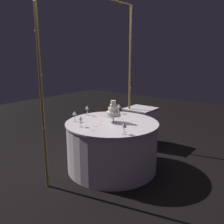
% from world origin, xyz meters
% --- Properties ---
extents(ground_plane, '(12.00, 12.00, 0.00)m').
position_xyz_m(ground_plane, '(0.00, 0.00, 0.00)').
color(ground_plane, black).
extents(decorative_arch, '(1.93, 0.06, 2.51)m').
position_xyz_m(decorative_arch, '(-0.00, 0.33, 1.59)').
color(decorative_arch, olive).
rests_on(decorative_arch, ground).
extents(main_table, '(1.36, 1.36, 0.72)m').
position_xyz_m(main_table, '(0.00, 0.00, 0.36)').
color(main_table, white).
rests_on(main_table, ground).
extents(side_table, '(0.51, 0.51, 0.71)m').
position_xyz_m(side_table, '(1.12, 0.20, 0.35)').
color(side_table, white).
rests_on(side_table, ground).
extents(tiered_cake, '(0.22, 0.22, 0.32)m').
position_xyz_m(tiered_cake, '(-0.00, -0.02, 0.89)').
color(tiered_cake, silver).
rests_on(tiered_cake, main_table).
extents(wine_glass_0, '(0.06, 0.06, 0.15)m').
position_xyz_m(wine_glass_0, '(-0.34, -0.45, 0.83)').
color(wine_glass_0, silver).
rests_on(wine_glass_0, main_table).
extents(wine_glass_1, '(0.06, 0.06, 0.16)m').
position_xyz_m(wine_glass_1, '(0.06, 0.56, 0.84)').
color(wine_glass_1, silver).
rests_on(wine_glass_1, main_table).
extents(wine_glass_2, '(0.06, 0.06, 0.15)m').
position_xyz_m(wine_glass_2, '(-0.45, 0.19, 0.83)').
color(wine_glass_2, silver).
rests_on(wine_glass_2, main_table).
extents(wine_glass_3, '(0.07, 0.07, 0.16)m').
position_xyz_m(wine_glass_3, '(0.48, 0.24, 0.85)').
color(wine_glass_3, silver).
rests_on(wine_glass_3, main_table).
extents(wine_glass_4, '(0.07, 0.07, 0.16)m').
position_xyz_m(wine_glass_4, '(-0.32, 0.45, 0.84)').
color(wine_glass_4, silver).
rests_on(wine_glass_4, main_table).
extents(wine_glass_5, '(0.06, 0.06, 0.17)m').
position_xyz_m(wine_glass_5, '(0.37, 0.28, 0.85)').
color(wine_glass_5, silver).
rests_on(wine_glass_5, main_table).
extents(cake_knife, '(0.03, 0.30, 0.01)m').
position_xyz_m(cake_knife, '(0.16, 0.29, 0.73)').
color(cake_knife, silver).
rests_on(cake_knife, main_table).
extents(rose_petal_0, '(0.04, 0.04, 0.00)m').
position_xyz_m(rose_petal_0, '(-0.21, 0.04, 0.72)').
color(rose_petal_0, '#EA6B84').
rests_on(rose_petal_0, main_table).
extents(rose_petal_1, '(0.03, 0.03, 0.00)m').
position_xyz_m(rose_petal_1, '(0.51, -0.23, 0.72)').
color(rose_petal_1, '#EA6B84').
rests_on(rose_petal_1, main_table).
extents(rose_petal_2, '(0.04, 0.05, 0.00)m').
position_xyz_m(rose_petal_2, '(0.21, 0.03, 0.72)').
color(rose_petal_2, '#EA6B84').
rests_on(rose_petal_2, main_table).
extents(rose_petal_3, '(0.04, 0.04, 0.00)m').
position_xyz_m(rose_petal_3, '(-0.31, 0.02, 0.72)').
color(rose_petal_3, '#EA6B84').
rests_on(rose_petal_3, main_table).
extents(rose_petal_4, '(0.04, 0.03, 0.00)m').
position_xyz_m(rose_petal_4, '(-0.33, 0.04, 0.72)').
color(rose_petal_4, '#EA6B84').
rests_on(rose_petal_4, main_table).
extents(rose_petal_5, '(0.03, 0.03, 0.00)m').
position_xyz_m(rose_petal_5, '(0.20, -0.21, 0.72)').
color(rose_petal_5, '#EA6B84').
rests_on(rose_petal_5, main_table).
extents(rose_petal_6, '(0.04, 0.04, 0.00)m').
position_xyz_m(rose_petal_6, '(-0.48, -0.07, 0.72)').
color(rose_petal_6, '#EA6B84').
rests_on(rose_petal_6, main_table).
extents(rose_petal_7, '(0.04, 0.04, 0.00)m').
position_xyz_m(rose_petal_7, '(-0.36, 0.18, 0.72)').
color(rose_petal_7, '#EA6B84').
rests_on(rose_petal_7, main_table).
extents(rose_petal_8, '(0.04, 0.04, 0.00)m').
position_xyz_m(rose_petal_8, '(-0.08, 0.14, 0.72)').
color(rose_petal_8, '#EA6B84').
rests_on(rose_petal_8, main_table).
extents(rose_petal_9, '(0.04, 0.03, 0.00)m').
position_xyz_m(rose_petal_9, '(0.14, 0.12, 0.72)').
color(rose_petal_9, '#EA6B84').
rests_on(rose_petal_9, main_table).
extents(rose_petal_10, '(0.02, 0.03, 0.00)m').
position_xyz_m(rose_petal_10, '(0.05, 0.36, 0.72)').
color(rose_petal_10, '#EA6B84').
rests_on(rose_petal_10, main_table).
extents(rose_petal_11, '(0.03, 0.04, 0.00)m').
position_xyz_m(rose_petal_11, '(-0.26, -0.43, 0.72)').
color(rose_petal_11, '#EA6B84').
rests_on(rose_petal_11, main_table).
extents(rose_petal_12, '(0.04, 0.04, 0.00)m').
position_xyz_m(rose_petal_12, '(0.23, -0.02, 0.72)').
color(rose_petal_12, '#EA6B84').
rests_on(rose_petal_12, main_table).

